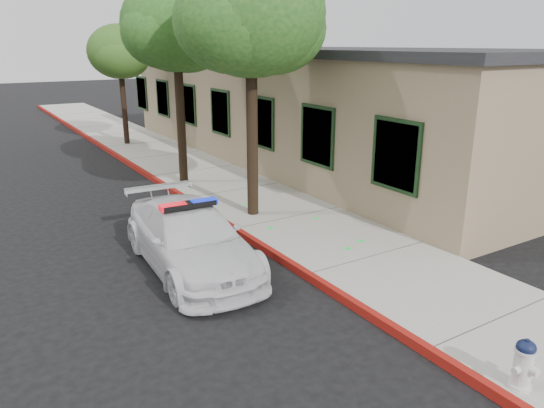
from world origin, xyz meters
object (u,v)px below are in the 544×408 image
at_px(fire_hydrant, 524,364).
at_px(street_tree_near, 251,19).
at_px(clapboard_building, 313,104).
at_px(police_car, 190,238).
at_px(street_tree_far, 121,55).
at_px(street_tree_mid, 176,30).

xyz_separation_m(fire_hydrant, street_tree_near, (0.62, 7.98, 4.44)).
xyz_separation_m(clapboard_building, street_tree_near, (-5.72, -5.25, 2.82)).
distance_m(police_car, street_tree_far, 14.14).
height_order(clapboard_building, street_tree_near, street_tree_near).
distance_m(police_car, fire_hydrant, 6.33).
bearing_deg(street_tree_far, street_tree_mid, -93.40).
distance_m(police_car, street_tree_mid, 7.68).
bearing_deg(street_tree_far, police_car, -101.74).
xyz_separation_m(police_car, street_tree_near, (2.61, 1.98, 4.29)).
bearing_deg(clapboard_building, street_tree_near, -137.46).
relative_size(street_tree_near, street_tree_mid, 1.05).
height_order(fire_hydrant, street_tree_mid, street_tree_mid).
bearing_deg(police_car, street_tree_far, 81.60).
height_order(fire_hydrant, street_tree_far, street_tree_far).
bearing_deg(street_tree_mid, police_car, -111.35).
relative_size(police_car, fire_hydrant, 6.50).
distance_m(clapboard_building, street_tree_mid, 6.65).
distance_m(street_tree_near, street_tree_mid, 4.06).
bearing_deg(police_car, street_tree_mid, 71.99).
bearing_deg(street_tree_mid, fire_hydrant, -91.74).
distance_m(clapboard_building, street_tree_near, 8.26).
relative_size(police_car, street_tree_near, 0.71).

